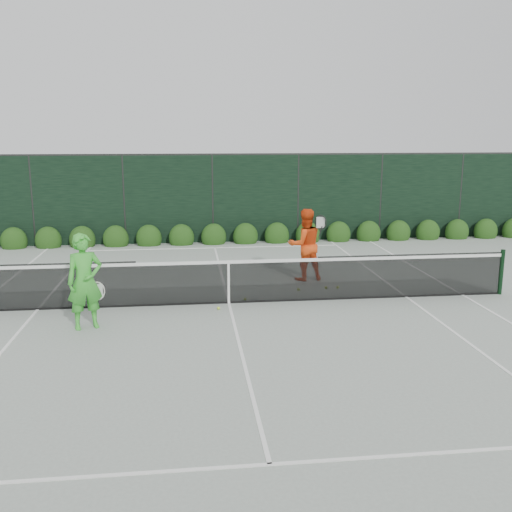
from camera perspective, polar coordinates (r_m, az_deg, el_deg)
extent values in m
plane|color=gray|center=(12.76, -2.73, -4.75)|extent=(80.00, 80.00, 0.00)
cylinder|color=black|center=(14.53, 23.32, -1.48)|extent=(0.10, 0.10, 1.07)
cube|color=black|center=(13.03, -21.53, -2.92)|extent=(4.40, 0.01, 1.02)
cube|color=black|center=(12.63, -2.75, -2.66)|extent=(4.00, 0.01, 0.96)
cube|color=black|center=(13.57, 15.24, -1.92)|extent=(4.40, 0.01, 1.02)
cube|color=white|center=(12.52, -2.77, -0.61)|extent=(12.80, 0.03, 0.07)
cube|color=black|center=(12.75, -2.73, -4.66)|extent=(12.80, 0.02, 0.04)
cube|color=white|center=(12.63, -2.75, -2.76)|extent=(0.05, 0.03, 0.91)
imported|color=green|center=(11.40, -16.74, -2.45)|extent=(0.79, 0.66, 1.86)
torus|color=beige|center=(11.52, -15.61, -3.40)|extent=(0.30, 0.06, 0.30)
cylinder|color=black|center=(11.58, -15.54, -4.54)|extent=(0.10, 0.03, 0.30)
imported|color=#EB4713|center=(14.65, 4.92, 1.14)|extent=(1.00, 0.84, 1.85)
torus|color=black|center=(14.43, 6.48, 3.35)|extent=(0.29, 0.14, 0.30)
cylinder|color=black|center=(14.47, 6.46, 2.42)|extent=(0.10, 0.03, 0.30)
cube|color=white|center=(14.22, 19.94, -3.69)|extent=(0.06, 23.77, 0.01)
cube|color=white|center=(13.14, -21.00, -5.03)|extent=(0.06, 23.77, 0.01)
cube|color=white|center=(13.66, 14.79, -3.98)|extent=(0.06, 23.77, 0.01)
cube|color=white|center=(24.37, -4.77, 3.32)|extent=(11.03, 0.06, 0.01)
cube|color=white|center=(18.97, -4.14, 0.83)|extent=(8.23, 0.06, 0.01)
cube|color=white|center=(6.91, 1.38, -20.11)|extent=(8.23, 0.06, 0.01)
cube|color=white|center=(12.76, -2.73, -4.72)|extent=(0.06, 12.80, 0.01)
cube|color=black|center=(19.83, -4.36, 5.68)|extent=(32.00, 0.06, 3.00)
cube|color=#262826|center=(19.72, -4.43, 10.11)|extent=(32.00, 0.06, 0.06)
cylinder|color=#262826|center=(20.47, -21.45, 5.09)|extent=(0.08, 0.08, 3.00)
cylinder|color=#262826|center=(19.92, -13.05, 5.44)|extent=(0.08, 0.08, 3.00)
cylinder|color=#262826|center=(19.83, -4.36, 5.68)|extent=(0.08, 0.08, 3.00)
cylinder|color=#262826|center=(20.18, 4.23, 5.80)|extent=(0.08, 0.08, 3.00)
cylinder|color=#262826|center=(20.96, 12.35, 5.78)|extent=(0.08, 0.08, 3.00)
cylinder|color=#262826|center=(22.12, 19.75, 5.67)|extent=(0.08, 0.08, 3.00)
ellipsoid|color=#14330E|center=(20.47, -23.05, 1.37)|extent=(0.86, 0.65, 0.94)
ellipsoid|color=#14330E|center=(20.18, -20.05, 1.47)|extent=(0.86, 0.65, 0.94)
ellipsoid|color=#14330E|center=(19.96, -16.98, 1.56)|extent=(0.86, 0.65, 0.94)
ellipsoid|color=#14330E|center=(19.79, -13.84, 1.65)|extent=(0.86, 0.65, 0.94)
ellipsoid|color=#14330E|center=(19.69, -10.66, 1.74)|extent=(0.86, 0.65, 0.94)
ellipsoid|color=#14330E|center=(19.64, -7.46, 1.83)|extent=(0.86, 0.65, 0.94)
ellipsoid|color=#14330E|center=(19.66, -4.25, 1.90)|extent=(0.86, 0.65, 0.94)
ellipsoid|color=#14330E|center=(19.74, -1.06, 1.98)|extent=(0.86, 0.65, 0.94)
ellipsoid|color=#14330E|center=(19.88, 2.10, 2.04)|extent=(0.86, 0.65, 0.94)
ellipsoid|color=#14330E|center=(20.08, 5.20, 2.10)|extent=(0.86, 0.65, 0.94)
ellipsoid|color=#14330E|center=(20.33, 8.24, 2.15)|extent=(0.86, 0.65, 0.94)
ellipsoid|color=#14330E|center=(20.64, 11.19, 2.19)|extent=(0.86, 0.65, 0.94)
ellipsoid|color=#14330E|center=(21.01, 14.05, 2.23)|extent=(0.86, 0.65, 0.94)
ellipsoid|color=#14330E|center=(21.42, 16.80, 2.26)|extent=(0.86, 0.65, 0.94)
ellipsoid|color=#14330E|center=(21.88, 19.45, 2.28)|extent=(0.86, 0.65, 0.94)
ellipsoid|color=#14330E|center=(22.39, 21.98, 2.30)|extent=(0.86, 0.65, 0.94)
sphere|color=#B4D830|center=(13.78, 4.27, -3.35)|extent=(0.07, 0.07, 0.07)
sphere|color=#B4D830|center=(12.31, -3.77, -5.22)|extent=(0.07, 0.07, 0.07)
sphere|color=#B4D830|center=(14.08, 8.18, -3.11)|extent=(0.07, 0.07, 0.07)
sphere|color=#B4D830|center=(12.95, -1.10, -4.32)|extent=(0.07, 0.07, 0.07)
sphere|color=#B4D830|center=(14.01, 7.02, -3.15)|extent=(0.07, 0.07, 0.07)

